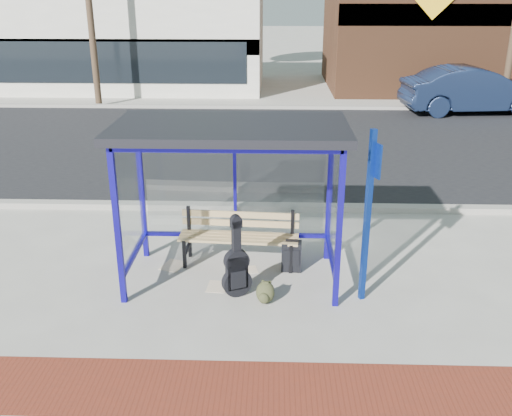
{
  "coord_description": "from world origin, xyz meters",
  "views": [
    {
      "loc": [
        0.62,
        -7.79,
        4.2
      ],
      "look_at": [
        0.35,
        0.2,
        1.09
      ],
      "focal_mm": 40.0,
      "sensor_mm": 36.0,
      "label": 1
    }
  ],
  "objects_px": {
    "bench": "(239,234)",
    "parked_car": "(474,90)",
    "guitar_bag": "(237,269)",
    "suitcase": "(291,256)",
    "backpack": "(265,293)"
  },
  "relations": [
    {
      "from": "bench",
      "to": "guitar_bag",
      "type": "xyz_separation_m",
      "value": [
        0.03,
        -1.06,
        -0.07
      ]
    },
    {
      "from": "guitar_bag",
      "to": "backpack",
      "type": "height_order",
      "value": "guitar_bag"
    },
    {
      "from": "guitar_bag",
      "to": "backpack",
      "type": "bearing_deg",
      "value": -48.17
    },
    {
      "from": "backpack",
      "to": "parked_car",
      "type": "bearing_deg",
      "value": 73.35
    },
    {
      "from": "guitar_bag",
      "to": "parked_car",
      "type": "bearing_deg",
      "value": 36.97
    },
    {
      "from": "guitar_bag",
      "to": "backpack",
      "type": "distance_m",
      "value": 0.53
    },
    {
      "from": "guitar_bag",
      "to": "suitcase",
      "type": "xyz_separation_m",
      "value": [
        0.81,
        0.81,
        -0.18
      ]
    },
    {
      "from": "guitar_bag",
      "to": "bench",
      "type": "bearing_deg",
      "value": 68.28
    },
    {
      "from": "suitcase",
      "to": "backpack",
      "type": "relative_size",
      "value": 1.67
    },
    {
      "from": "bench",
      "to": "suitcase",
      "type": "height_order",
      "value": "bench"
    },
    {
      "from": "bench",
      "to": "parked_car",
      "type": "distance_m",
      "value": 14.2
    },
    {
      "from": "parked_car",
      "to": "bench",
      "type": "bearing_deg",
      "value": 142.36
    },
    {
      "from": "bench",
      "to": "guitar_bag",
      "type": "distance_m",
      "value": 1.06
    },
    {
      "from": "guitar_bag",
      "to": "backpack",
      "type": "xyz_separation_m",
      "value": [
        0.41,
        -0.19,
        -0.28
      ]
    },
    {
      "from": "suitcase",
      "to": "guitar_bag",
      "type": "bearing_deg",
      "value": -131.78
    }
  ]
}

